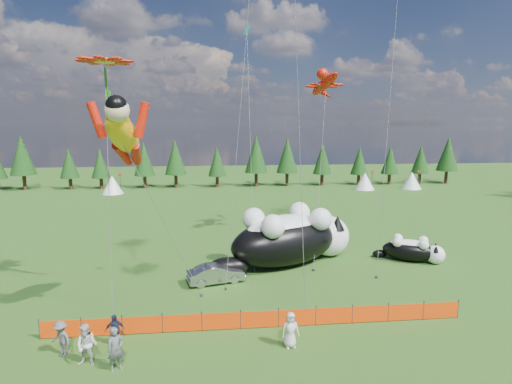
% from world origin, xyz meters
% --- Properties ---
extents(ground, '(160.00, 160.00, 0.00)m').
position_xyz_m(ground, '(0.00, 0.00, 0.00)').
color(ground, '#143209').
rests_on(ground, ground).
extents(safety_fence, '(22.06, 0.06, 1.10)m').
position_xyz_m(safety_fence, '(0.00, -3.00, 0.50)').
color(safety_fence, '#262626').
rests_on(safety_fence, ground).
extents(tree_line, '(90.00, 4.00, 8.00)m').
position_xyz_m(tree_line, '(0.00, 45.00, 4.00)').
color(tree_line, black).
rests_on(tree_line, ground).
extents(festival_tents, '(50.00, 3.20, 2.80)m').
position_xyz_m(festival_tents, '(11.00, 40.00, 1.40)').
color(festival_tents, white).
rests_on(festival_tents, ground).
extents(cat_large, '(11.49, 7.73, 4.41)m').
position_xyz_m(cat_large, '(3.49, 6.62, 2.09)').
color(cat_large, black).
rests_on(cat_large, ground).
extents(cat_small, '(5.01, 3.50, 1.94)m').
position_xyz_m(cat_small, '(13.00, 6.18, 0.92)').
color(cat_small, black).
rests_on(cat_small, ground).
extents(car, '(4.07, 2.27, 1.27)m').
position_xyz_m(car, '(-2.25, 3.35, 0.64)').
color(car, '#A7A7AB').
rests_on(car, ground).
extents(spectator_a, '(0.86, 0.76, 1.98)m').
position_xyz_m(spectator_a, '(-6.59, -5.95, 0.99)').
color(spectator_a, '#56555A').
rests_on(spectator_a, ground).
extents(spectator_b, '(1.00, 0.68, 1.92)m').
position_xyz_m(spectator_b, '(-7.95, -5.47, 0.96)').
color(spectator_b, silver).
rests_on(spectator_b, ground).
extents(spectator_c, '(1.01, 0.69, 1.58)m').
position_xyz_m(spectator_c, '(-7.13, -3.93, 0.79)').
color(spectator_c, '#16203D').
rests_on(spectator_c, ground).
extents(spectator_d, '(1.22, 1.06, 1.69)m').
position_xyz_m(spectator_d, '(-9.37, -4.58, 0.84)').
color(spectator_d, '#56555A').
rests_on(spectator_d, ground).
extents(spectator_e, '(0.92, 0.66, 1.75)m').
position_xyz_m(spectator_e, '(1.27, -4.90, 0.88)').
color(spectator_e, silver).
rests_on(spectator_e, ground).
extents(superhero_kite, '(5.57, 5.74, 12.60)m').
position_xyz_m(superhero_kite, '(-6.62, -2.19, 10.12)').
color(superhero_kite, '#FFB40D').
rests_on(superhero_kite, ground).
extents(gecko_kite, '(4.99, 11.84, 16.44)m').
position_xyz_m(gecko_kite, '(7.53, 13.20, 14.05)').
color(gecko_kite, red).
rests_on(gecko_kite, ground).
extents(flower_kite, '(3.40, 3.98, 14.22)m').
position_xyz_m(flower_kite, '(-8.11, 1.08, 13.81)').
color(flower_kite, red).
rests_on(flower_kite, ground).
extents(diamond_kite_a, '(2.30, 2.66, 19.61)m').
position_xyz_m(diamond_kite_a, '(0.03, 4.14, 17.45)').
color(diamond_kite_a, blue).
rests_on(diamond_kite_a, ground).
extents(diamond_kite_c, '(1.37, 0.77, 17.70)m').
position_xyz_m(diamond_kite_c, '(1.92, -1.66, 15.80)').
color(diamond_kite_c, blue).
rests_on(diamond_kite_c, ground).
extents(diamond_kite_d, '(0.60, 6.70, 19.06)m').
position_xyz_m(diamond_kite_d, '(0.50, 10.75, 16.90)').
color(diamond_kite_d, '#0D9BA1').
rests_on(diamond_kite_d, ground).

